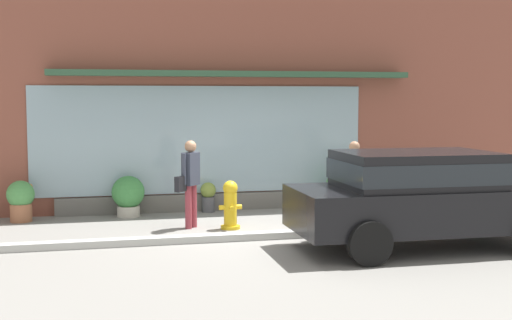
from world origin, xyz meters
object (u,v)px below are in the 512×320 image
at_px(potted_plant_window_left, 21,199).
at_px(pedestrian_with_handbag, 190,177).
at_px(pedestrian_passerby, 354,175).
at_px(potted_plant_low_front, 343,188).
at_px(potted_plant_corner_tall, 388,184).
at_px(fire_hydrant, 230,204).
at_px(potted_plant_near_hydrant, 208,196).
at_px(parked_car_black, 423,193).
at_px(potted_plant_window_right, 128,195).

bearing_deg(potted_plant_window_left, pedestrian_with_handbag, -24.83).
xyz_separation_m(pedestrian_passerby, potted_plant_low_front, (0.27, 1.33, -0.44)).
distance_m(pedestrian_with_handbag, potted_plant_corner_tall, 4.79).
height_order(fire_hydrant, potted_plant_window_left, fire_hydrant).
relative_size(pedestrian_passerby, potted_plant_near_hydrant, 2.49).
bearing_deg(potted_plant_near_hydrant, parked_car_black, -57.54).
bearing_deg(potted_plant_window_right, potted_plant_low_front, -2.15).
height_order(fire_hydrant, potted_plant_low_front, fire_hydrant).
relative_size(fire_hydrant, potted_plant_window_left, 1.11).
bearing_deg(parked_car_black, potted_plant_corner_tall, 73.90).
bearing_deg(potted_plant_window_right, pedestrian_passerby, -19.47).
xyz_separation_m(parked_car_black, potted_plant_corner_tall, (1.21, 3.99, -0.37)).
relative_size(potted_plant_near_hydrant, potted_plant_window_left, 0.78).
distance_m(parked_car_black, potted_plant_low_front, 3.96).
bearing_deg(potted_plant_near_hydrant, pedestrian_with_handbag, -110.04).
relative_size(pedestrian_with_handbag, potted_plant_window_left, 2.02).
relative_size(potted_plant_window_left, potted_plant_low_front, 0.92).
distance_m(potted_plant_near_hydrant, potted_plant_low_front, 2.89).
xyz_separation_m(pedestrian_with_handbag, potted_plant_corner_tall, (4.55, 1.41, -0.43)).
height_order(potted_plant_window_right, potted_plant_corner_tall, potted_plant_corner_tall).
bearing_deg(potted_plant_low_front, parked_car_black, -92.02).
distance_m(fire_hydrant, parked_car_black, 3.55).
distance_m(fire_hydrant, potted_plant_corner_tall, 4.19).
height_order(potted_plant_corner_tall, potted_plant_low_front, potted_plant_corner_tall).
xyz_separation_m(pedestrian_passerby, potted_plant_corner_tall, (1.34, 1.39, -0.39)).
height_order(pedestrian_with_handbag, pedestrian_passerby, pedestrian_with_handbag).
bearing_deg(potted_plant_corner_tall, potted_plant_low_front, -177.02).
bearing_deg(potted_plant_low_front, pedestrian_passerby, -101.45).
xyz_separation_m(parked_car_black, potted_plant_window_left, (-6.44, 4.01, -0.45)).
bearing_deg(fire_hydrant, potted_plant_corner_tall, 23.25).
relative_size(pedestrian_passerby, parked_car_black, 0.36).
bearing_deg(potted_plant_window_left, potted_plant_low_front, -0.64).
bearing_deg(potted_plant_low_front, fire_hydrant, -150.11).
distance_m(pedestrian_with_handbag, parked_car_black, 4.22).
relative_size(fire_hydrant, potted_plant_near_hydrant, 1.42).
bearing_deg(pedestrian_with_handbag, pedestrian_passerby, 132.99).
distance_m(parked_car_black, potted_plant_window_left, 7.60).
xyz_separation_m(fire_hydrant, potted_plant_window_left, (-3.80, 1.67, -0.01)).
height_order(fire_hydrant, pedestrian_with_handbag, pedestrian_with_handbag).
bearing_deg(parked_car_black, pedestrian_passerby, 93.64).
bearing_deg(potted_plant_corner_tall, fire_hydrant, -156.75).
bearing_deg(potted_plant_corner_tall, pedestrian_with_handbag, -162.74).
bearing_deg(potted_plant_low_front, potted_plant_corner_tall, 2.98).
bearing_deg(potted_plant_corner_tall, potted_plant_window_left, 179.87).
bearing_deg(pedestrian_passerby, fire_hydrant, 12.39).
distance_m(pedestrian_with_handbag, pedestrian_passerby, 3.21).
xyz_separation_m(pedestrian_with_handbag, potted_plant_low_front, (3.48, 1.36, -0.48)).
distance_m(potted_plant_near_hydrant, potted_plant_window_left, 3.73).
distance_m(parked_car_black, potted_plant_corner_tall, 4.19).
bearing_deg(pedestrian_with_handbag, potted_plant_window_right, -103.18).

